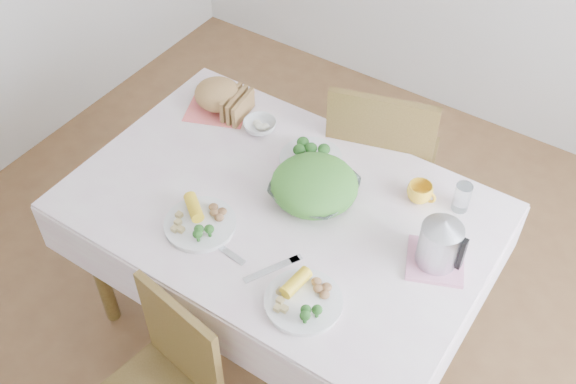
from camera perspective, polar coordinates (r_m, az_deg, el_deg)
The scene contains 18 objects.
floor at distance 3.03m, azimuth -0.53°, elevation -10.87°, with size 3.60×3.60×0.00m, color brown.
dining_table at distance 2.73m, azimuth -0.59°, elevation -6.58°, with size 1.40×0.90×0.75m, color brown.
tablecloth at distance 2.43m, azimuth -0.65°, elevation -1.14°, with size 1.50×1.00×0.01m, color white.
chair_far at distance 3.03m, azimuth 7.93°, elevation 2.26°, with size 0.45×0.45×0.99m, color brown.
salad_bowl at distance 2.43m, azimuth 2.23°, elevation 0.12°, with size 0.30×0.30×0.07m, color white.
dinner_plate_left at distance 2.37m, azimuth -7.44°, elevation -2.72°, with size 0.25×0.25×0.02m, color white.
dinner_plate_right at distance 2.15m, azimuth 1.32°, elevation -9.26°, with size 0.25×0.25×0.02m, color white.
broccoli_plate at distance 2.58m, azimuth 1.94°, elevation 2.76°, with size 0.24×0.24×0.02m, color beige.
napkin at distance 2.85m, azimuth -5.85°, elevation 7.25°, with size 0.25×0.25×0.00m, color #F16862.
bread_loaf at distance 2.82m, azimuth -5.94°, elevation 8.13°, with size 0.20×0.19×0.12m, color olive.
fruit_bowl at distance 2.71m, azimuth -2.40°, elevation 5.62°, with size 0.13×0.13×0.04m, color white.
yellow_mug at distance 2.46m, azimuth 11.08°, elevation -0.05°, with size 0.09×0.09×0.07m, color yellow.
glass_tumbler at distance 2.45m, azimuth 14.55°, elevation -0.31°, with size 0.06×0.06×0.11m, color white.
pink_tray at distance 2.30m, azimuth 12.36°, elevation -5.72°, with size 0.19×0.19×0.02m, color pink.
electric_kettle at distance 2.22m, azimuth 12.81°, elevation -3.92°, with size 0.14×0.14×0.19m, color #B2B5BA.
fork_left at distance 2.36m, azimuth -6.51°, elevation -3.14°, with size 0.02×0.17×0.00m, color silver.
fork_right at distance 2.24m, azimuth -1.39°, elevation -6.54°, with size 0.02×0.20×0.00m, color silver.
knife at distance 2.30m, azimuth -5.61°, elevation -4.76°, with size 0.02×0.20×0.00m, color silver.
Camera 1 is at (0.94, -1.36, 2.54)m, focal length 42.00 mm.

